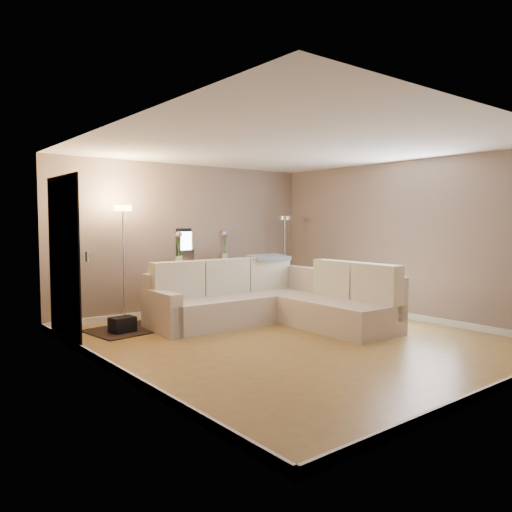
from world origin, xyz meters
TOP-DOWN VIEW (x-y plane):
  - floor at (0.00, 0.00)m, footprint 5.00×5.50m
  - ceiling at (0.00, 0.00)m, footprint 5.00×5.50m
  - wall_back at (0.00, 2.76)m, footprint 5.00×0.02m
  - wall_front at (0.00, -2.76)m, footprint 5.00×0.02m
  - wall_left at (-2.51, 0.00)m, footprint 0.02×5.50m
  - wall_right at (2.51, 0.00)m, footprint 0.02×5.50m
  - baseboard_back at (0.00, 2.73)m, footprint 5.00×0.03m
  - baseboard_front at (0.00, -2.73)m, footprint 5.00×0.03m
  - baseboard_left at (-2.48, 0.00)m, footprint 0.03×5.50m
  - baseboard_right at (2.48, 0.00)m, footprint 0.03×5.50m
  - doorway at (-2.48, 1.70)m, footprint 0.02×1.20m
  - switch_plate at (-2.48, 0.85)m, footprint 0.02×0.08m
  - sectional_sofa at (0.49, 1.04)m, footprint 2.85×2.80m
  - throw_blanket at (0.99, 1.70)m, footprint 0.72×0.43m
  - console_table at (0.16, 2.61)m, footprint 1.28×0.49m
  - leaning_mirror at (0.21, 2.78)m, footprint 0.88×0.15m
  - table_decor at (0.23, 2.59)m, footprint 0.54×0.14m
  - flower_vase_left at (-0.29, 2.56)m, footprint 0.15×0.13m
  - flower_vase_right at (0.76, 2.69)m, footprint 0.15×0.13m
  - floor_lamp_lit at (-1.38, 2.33)m, footprint 0.29×0.29m
  - floor_lamp_unlit at (1.92, 2.31)m, footprint 0.28×0.28m
  - charcoal_rug at (-1.44, 1.97)m, footprint 1.30×1.04m
  - black_bag at (-1.63, 1.85)m, footprint 0.37×0.28m

SIDE VIEW (x-z plane):
  - floor at x=0.00m, z-range -0.01..0.00m
  - charcoal_rug at x=-1.44m, z-range 0.00..0.02m
  - baseboard_back at x=0.00m, z-range 0.00..0.10m
  - baseboard_front at x=0.00m, z-range 0.00..0.10m
  - baseboard_left at x=-2.48m, z-range 0.00..0.10m
  - baseboard_right at x=2.48m, z-range 0.00..0.10m
  - black_bag at x=-1.63m, z-range 0.01..0.23m
  - sectional_sofa at x=0.49m, z-range -0.13..0.87m
  - console_table at x=0.16m, z-range 0.05..0.82m
  - table_decor at x=0.23m, z-range 0.75..0.88m
  - throw_blanket at x=0.99m, z-range 0.94..1.04m
  - flower_vase_left at x=-0.29m, z-range 0.73..1.39m
  - flower_vase_right at x=0.76m, z-range 0.73..1.39m
  - doorway at x=-2.48m, z-range 0.00..2.20m
  - leaning_mirror at x=0.21m, z-range 0.79..1.48m
  - switch_plate at x=-2.48m, z-range 1.14..1.26m
  - floor_lamp_unlit at x=1.92m, z-range 0.35..2.06m
  - wall_back at x=0.00m, z-range 0.00..2.60m
  - wall_front at x=0.00m, z-range 0.00..2.60m
  - wall_left at x=-2.51m, z-range 0.00..2.60m
  - wall_right at x=2.51m, z-range 0.00..2.60m
  - floor_lamp_lit at x=-1.38m, z-range 0.38..2.23m
  - ceiling at x=0.00m, z-range 2.60..2.61m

